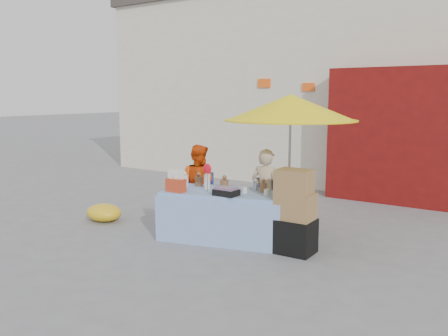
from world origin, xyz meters
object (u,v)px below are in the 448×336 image
Objects in this scene: market_table at (226,215)px; box_stack at (295,215)px; vendor_beige at (266,193)px; umbrella at (291,108)px; vendor_orange at (199,184)px; chair_left at (194,209)px; chair_right at (261,221)px.

market_table is 1.79× the size of box_stack.
vendor_beige is (0.39, 0.48, 0.29)m from market_table.
vendor_beige reaches higher than market_table.
market_table is at bearing -137.43° from umbrella.
vendor_orange reaches higher than box_stack.
umbrella is at bearing 122.82° from box_stack.
vendor_orange reaches higher than market_table.
umbrella is (1.55, 0.28, 1.64)m from chair_left.
vendor_beige reaches higher than vendor_orange.
market_table is at bearing 149.95° from vendor_orange.
umbrella reaches higher than box_stack.
vendor_orange reaches higher than chair_left.
market_table is 2.37× the size of chair_left.
market_table is 1.54× the size of vendor_beige.
vendor_beige is at bearing 35.85° from market_table.
umbrella is (0.30, 0.15, 1.24)m from vendor_beige.
vendor_orange is 0.62× the size of umbrella.
chair_right is at bearing 173.06° from vendor_orange.
chair_left is at bearing -169.61° from umbrella.
vendor_orange is at bearing 173.06° from chair_right.
vendor_orange is (0.00, 0.13, 0.39)m from chair_left.
box_stack is at bearing 165.44° from vendor_orange.
umbrella is 1.86× the size of box_stack.
umbrella is (0.69, 0.63, 1.53)m from market_table.
vendor_beige is at bearing 89.10° from chair_right.
vendor_beige is 1.16× the size of box_stack.
market_table is 1.10m from box_stack.
vendor_beige reaches higher than chair_right.
box_stack is (0.71, -0.34, 0.26)m from chair_right.
market_table is at bearing -138.92° from chair_right.
vendor_beige is 1.28m from umbrella.
chair_left and chair_right have the same top height.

